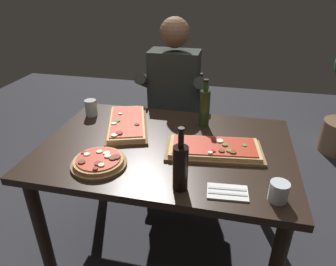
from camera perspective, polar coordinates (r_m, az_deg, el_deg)
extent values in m
plane|color=#2D2D33|center=(2.19, -0.30, -19.22)|extent=(6.40, 6.40, 0.00)
cube|color=black|center=(1.73, -0.36, -2.81)|extent=(1.40, 0.96, 0.04)
cylinder|color=black|center=(1.90, -22.75, -16.26)|extent=(0.07, 0.07, 0.70)
cylinder|color=black|center=(2.43, -12.58, -3.88)|extent=(0.07, 0.07, 0.70)
cylinder|color=black|center=(2.25, 17.77, -7.45)|extent=(0.07, 0.07, 0.70)
cube|color=olive|center=(1.67, 8.58, -3.30)|extent=(0.55, 0.32, 0.02)
cube|color=#DBB270|center=(1.66, 8.62, -2.76)|extent=(0.51, 0.28, 0.02)
cube|color=#B72D19|center=(1.65, 8.65, -2.38)|extent=(0.46, 0.25, 0.01)
cylinder|color=#4C7F2D|center=(1.66, 10.60, -2.19)|extent=(0.03, 0.03, 0.01)
cylinder|color=#4C7F2D|center=(1.68, 14.14, -2.23)|extent=(0.03, 0.03, 0.00)
cylinder|color=#4C7F2D|center=(1.61, 11.36, -3.27)|extent=(0.03, 0.03, 0.01)
cylinder|color=beige|center=(1.69, 9.64, -1.47)|extent=(0.04, 0.04, 0.01)
cylinder|color=brown|center=(1.60, 12.04, -3.48)|extent=(0.04, 0.04, 0.01)
cylinder|color=#4C7F2D|center=(1.58, 3.47, -3.36)|extent=(0.03, 0.03, 0.01)
cylinder|color=brown|center=(1.60, 10.02, -3.29)|extent=(0.03, 0.03, 0.01)
cylinder|color=maroon|center=(1.70, 8.93, -1.26)|extent=(0.04, 0.04, 0.00)
cylinder|color=beige|center=(1.58, 7.94, -3.66)|extent=(0.02, 0.02, 0.01)
cylinder|color=maroon|center=(1.60, 8.46, -3.31)|extent=(0.03, 0.03, 0.01)
cube|color=brown|center=(1.94, -7.67, 1.50)|extent=(0.40, 0.57, 0.02)
cube|color=#E5C184|center=(1.93, -7.70, 1.97)|extent=(0.36, 0.53, 0.02)
cube|color=#B72D19|center=(1.93, -7.73, 2.32)|extent=(0.32, 0.48, 0.01)
cylinder|color=brown|center=(1.86, -5.85, 1.63)|extent=(0.03, 0.03, 0.01)
cylinder|color=beige|center=(1.75, -10.04, -0.39)|extent=(0.04, 0.04, 0.01)
cylinder|color=beige|center=(1.89, -10.11, 1.82)|extent=(0.03, 0.03, 0.01)
cylinder|color=maroon|center=(1.77, -9.17, -0.02)|extent=(0.04, 0.04, 0.01)
cylinder|color=#4C7F2D|center=(1.92, -9.54, 2.31)|extent=(0.04, 0.04, 0.01)
cylinder|color=beige|center=(2.02, -8.98, 3.59)|extent=(0.02, 0.02, 0.01)
cylinder|color=olive|center=(1.58, -12.80, -5.69)|extent=(0.28, 0.28, 0.02)
cylinder|color=tan|center=(1.57, -12.87, -5.14)|extent=(0.25, 0.25, 0.02)
cylinder|color=#B72D19|center=(1.56, -12.92, -4.74)|extent=(0.22, 0.22, 0.01)
cylinder|color=brown|center=(1.55, -15.89, -5.24)|extent=(0.04, 0.04, 0.01)
cylinder|color=brown|center=(1.48, -13.48, -6.49)|extent=(0.03, 0.03, 0.01)
cylinder|color=maroon|center=(1.63, -15.54, -3.52)|extent=(0.03, 0.03, 0.00)
cylinder|color=beige|center=(1.61, -14.99, -3.85)|extent=(0.03, 0.03, 0.00)
cylinder|color=brown|center=(1.55, -10.30, -4.62)|extent=(0.04, 0.04, 0.01)
cylinder|color=maroon|center=(1.52, -12.94, -5.58)|extent=(0.04, 0.04, 0.01)
cylinder|color=maroon|center=(1.55, -9.64, -4.39)|extent=(0.04, 0.04, 0.01)
cylinder|color=beige|center=(1.56, -11.24, -4.25)|extent=(0.03, 0.03, 0.01)
cylinder|color=brown|center=(1.54, -9.63, -4.58)|extent=(0.03, 0.03, 0.01)
cylinder|color=beige|center=(1.50, -12.40, -5.88)|extent=(0.03, 0.03, 0.01)
cylinder|color=beige|center=(1.59, -11.43, -3.68)|extent=(0.04, 0.04, 0.01)
cylinder|color=beige|center=(1.61, -12.75, -3.41)|extent=(0.03, 0.03, 0.01)
cylinder|color=#233819|center=(1.90, 6.86, 4.56)|extent=(0.06, 0.06, 0.23)
cylinder|color=#233819|center=(1.85, 7.11, 8.74)|extent=(0.03, 0.03, 0.06)
cylinder|color=black|center=(1.83, 7.18, 9.78)|extent=(0.03, 0.03, 0.01)
cylinder|color=black|center=(1.33, 2.34, -6.66)|extent=(0.07, 0.07, 0.22)
cylinder|color=black|center=(1.26, 2.47, -1.12)|extent=(0.03, 0.03, 0.08)
cylinder|color=black|center=(1.23, 2.51, 0.72)|extent=(0.03, 0.03, 0.01)
cylinder|color=silver|center=(2.12, -14.25, 4.61)|extent=(0.08, 0.08, 0.11)
cylinder|color=silver|center=(1.39, 20.06, -10.29)|extent=(0.08, 0.08, 0.09)
cylinder|color=silver|center=(1.40, 19.89, -11.13)|extent=(0.07, 0.07, 0.04)
cube|color=white|center=(1.39, 11.10, -10.86)|extent=(0.19, 0.12, 0.01)
cube|color=silver|center=(1.38, 11.15, -11.15)|extent=(0.17, 0.03, 0.00)
cube|color=silver|center=(1.40, 11.10, -10.22)|extent=(0.17, 0.03, 0.00)
cube|color=black|center=(2.56, 1.08, 0.64)|extent=(0.44, 0.44, 0.04)
cube|color=black|center=(2.64, 2.01, 7.02)|extent=(0.40, 0.04, 0.42)
cylinder|color=black|center=(2.56, -4.03, -5.34)|extent=(0.04, 0.04, 0.41)
cylinder|color=black|center=(2.49, 4.45, -6.39)|extent=(0.04, 0.04, 0.41)
cylinder|color=black|center=(2.87, -1.91, -1.27)|extent=(0.04, 0.04, 0.41)
cylinder|color=black|center=(2.81, 5.63, -2.10)|extent=(0.04, 0.04, 0.41)
cylinder|color=#23232D|center=(2.53, -2.02, -5.09)|extent=(0.11, 0.11, 0.45)
cylinder|color=#23232D|center=(2.50, 2.45, -5.64)|extent=(0.11, 0.11, 0.45)
cube|color=#23232D|center=(2.44, 0.62, 1.25)|extent=(0.34, 0.40, 0.12)
cube|color=#2D332D|center=(2.40, 1.16, 9.14)|extent=(0.38, 0.22, 0.52)
sphere|color=brown|center=(2.31, 1.26, 18.35)|extent=(0.22, 0.22, 0.22)
cylinder|color=#2D332D|center=(2.40, -4.30, 9.70)|extent=(0.09, 0.31, 0.21)
cylinder|color=#2D332D|center=(2.32, 6.32, 8.92)|extent=(0.09, 0.31, 0.21)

